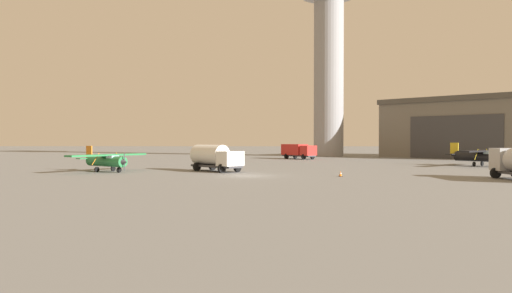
{
  "coord_description": "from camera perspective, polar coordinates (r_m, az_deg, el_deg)",
  "views": [
    {
      "loc": [
        1.74,
        -47.47,
        3.68
      ],
      "look_at": [
        0.37,
        21.52,
        2.62
      ],
      "focal_mm": 33.39,
      "sensor_mm": 36.0,
      "label": 1
    }
  ],
  "objects": [
    {
      "name": "airplane_black",
      "position": [
        71.62,
        25.16,
        -0.96
      ],
      "size": [
        9.12,
        8.51,
        3.18
      ],
      "rotation": [
        0.0,
        0.0,
        5.43
      ],
      "color": "black",
      "rests_on": "ground_plane"
    },
    {
      "name": "car_teal",
      "position": [
        71.46,
        -4.67,
        -1.48
      ],
      "size": [
        3.5,
        4.91,
        1.37
      ],
      "rotation": [
        0.0,
        0.0,
        1.97
      ],
      "color": "teal",
      "rests_on": "ground_plane"
    },
    {
      "name": "ground_plane",
      "position": [
        47.65,
        -0.96,
        -3.55
      ],
      "size": [
        400.0,
        400.0,
        0.0
      ],
      "primitive_type": "plane",
      "color": "slate"
    },
    {
      "name": "control_tower",
      "position": [
        105.63,
        8.71,
        11.87
      ],
      "size": [
        11.85,
        11.85,
        43.98
      ],
      "color": "gray",
      "rests_on": "ground_plane"
    },
    {
      "name": "hangar",
      "position": [
        105.18,
        24.61,
        2.02
      ],
      "size": [
        37.6,
        36.77,
        11.81
      ],
      "rotation": [
        0.0,
        0.0,
        -2.3
      ],
      "color": "#6B665B",
      "rests_on": "ground_plane"
    },
    {
      "name": "airplane_green",
      "position": [
        56.44,
        -17.57,
        -1.52
      ],
      "size": [
        7.58,
        8.76,
        2.9
      ],
      "rotation": [
        0.0,
        0.0,
        5.65
      ],
      "color": "#287A42",
      "rests_on": "ground_plane"
    },
    {
      "name": "traffic_cone_near_left",
      "position": [
        47.59,
        10.09,
        -3.24
      ],
      "size": [
        0.36,
        0.36,
        0.55
      ],
      "color": "black",
      "rests_on": "ground_plane"
    },
    {
      "name": "truck_box_red",
      "position": [
        88.67,
        5.08,
        -0.48
      ],
      "size": [
        6.45,
        6.81,
        2.75
      ],
      "rotation": [
        0.0,
        0.0,
        5.44
      ],
      "color": "#38383D",
      "rests_on": "ground_plane"
    },
    {
      "name": "truck_fuel_tanker_white",
      "position": [
        54.49,
        -4.94,
        -1.25
      ],
      "size": [
        6.53,
        6.4,
        3.04
      ],
      "rotation": [
        0.0,
        0.0,
        5.52
      ],
      "color": "#38383D",
      "rests_on": "ground_plane"
    }
  ]
}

